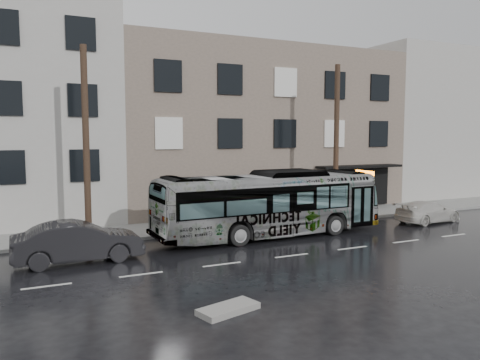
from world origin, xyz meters
The scene contains 11 objects.
ground centered at (0.00, 0.00, 0.00)m, with size 120.00×120.00×0.00m, color black.
sidewalk centered at (0.00, 4.90, 0.07)m, with size 90.00×3.60×0.15m, color gray.
building_taupe centered at (5.00, 12.70, 5.50)m, with size 20.00×12.00×11.00m, color gray.
building_filler centered at (24.00, 12.70, 6.00)m, with size 18.00×12.00×12.00m, color #A7A49E.
utility_pole_front centered at (6.50, 3.30, 4.65)m, with size 0.30×0.30×9.00m, color #402D20.
utility_pole_rear centered at (-7.50, 3.30, 4.65)m, with size 0.30×0.30×9.00m, color #402D20.
sign_post centered at (7.60, 3.30, 1.35)m, with size 0.06×0.06×2.40m, color slate.
bus centered at (0.96, 1.26, 1.65)m, with size 2.77×11.85×3.30m, color #B2B2B2.
white_sedan centered at (11.23, 0.74, 0.63)m, with size 1.77×4.36×1.26m, color beige.
dark_sedan centered at (-8.27, 0.23, 0.83)m, with size 1.75×5.01×1.65m, color black.
slush_pile centered at (-4.97, -7.19, 0.09)m, with size 1.80×0.80×0.18m, color #A19D98.
Camera 1 is at (-10.16, -19.15, 5.05)m, focal length 35.00 mm.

